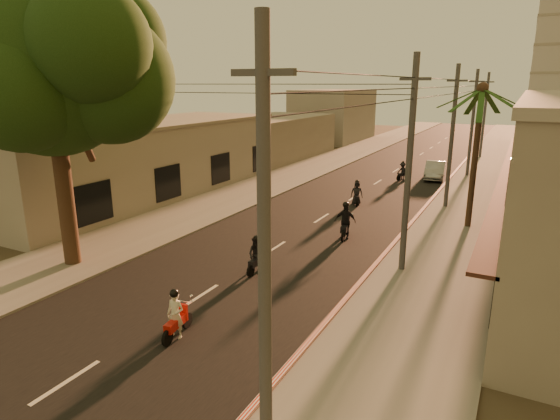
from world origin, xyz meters
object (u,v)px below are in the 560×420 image
(broadleaf_tree, at_px, (59,67))
(scooter_mid_b, at_px, (345,222))
(scooter_far_a, at_px, (357,193))
(scooter_red, at_px, (176,316))
(palm_tree, at_px, (482,97))
(parked_car, at_px, (435,170))
(scooter_mid_a, at_px, (257,256))
(scooter_far_b, at_px, (403,171))

(broadleaf_tree, height_order, scooter_mid_b, broadleaf_tree)
(broadleaf_tree, xyz_separation_m, scooter_far_a, (7.41, 15.95, -7.70))
(broadleaf_tree, height_order, scooter_red, broadleaf_tree)
(palm_tree, xyz_separation_m, scooter_mid_b, (-5.50, -4.89, -6.26))
(scooter_far_a, relative_size, parked_car, 0.37)
(parked_car, bearing_deg, broadleaf_tree, -117.62)
(scooter_red, height_order, scooter_far_a, scooter_far_a)
(broadleaf_tree, bearing_deg, scooter_red, -20.53)
(scooter_mid_a, relative_size, parked_car, 0.37)
(palm_tree, height_order, scooter_mid_b, palm_tree)
(broadleaf_tree, relative_size, scooter_far_b, 7.54)
(palm_tree, distance_m, scooter_mid_b, 9.66)
(scooter_mid_b, xyz_separation_m, parked_car, (1.36, 18.56, -0.16))
(scooter_mid_a, relative_size, scooter_mid_b, 0.86)
(broadleaf_tree, height_order, scooter_far_b, broadleaf_tree)
(scooter_mid_b, bearing_deg, scooter_mid_a, -117.33)
(scooter_mid_a, xyz_separation_m, scooter_far_b, (0.83, 22.82, -0.01))
(broadleaf_tree, height_order, scooter_far_a, broadleaf_tree)
(scooter_red, height_order, scooter_mid_a, same)
(palm_tree, height_order, scooter_mid_a, palm_tree)
(scooter_far_a, distance_m, scooter_far_b, 9.76)
(broadleaf_tree, xyz_separation_m, scooter_red, (7.75, -2.90, -7.74))
(broadleaf_tree, distance_m, scooter_mid_a, 11.03)
(palm_tree, bearing_deg, scooter_far_b, 118.56)
(scooter_far_b, bearing_deg, parked_car, 61.06)
(palm_tree, distance_m, scooter_far_a, 9.85)
(broadleaf_tree, bearing_deg, scooter_far_a, 65.09)
(scooter_mid_a, distance_m, scooter_mid_b, 6.36)
(scooter_mid_a, relative_size, scooter_far_a, 1.00)
(palm_tree, relative_size, scooter_far_b, 5.11)
(scooter_red, height_order, scooter_mid_b, scooter_mid_b)
(parked_car, bearing_deg, scooter_red, -101.90)
(scooter_red, distance_m, scooter_mid_b, 11.95)
(scooter_mid_b, bearing_deg, palm_tree, 30.41)
(scooter_red, bearing_deg, scooter_mid_b, 75.61)
(scooter_mid_a, bearing_deg, palm_tree, 55.66)
(scooter_red, height_order, parked_car, scooter_red)
(broadleaf_tree, distance_m, scooter_mid_b, 14.86)
(palm_tree, relative_size, parked_car, 1.79)
(broadleaf_tree, bearing_deg, palm_tree, 43.48)
(scooter_far_a, distance_m, parked_car, 11.98)
(broadleaf_tree, relative_size, scooter_mid_b, 6.08)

